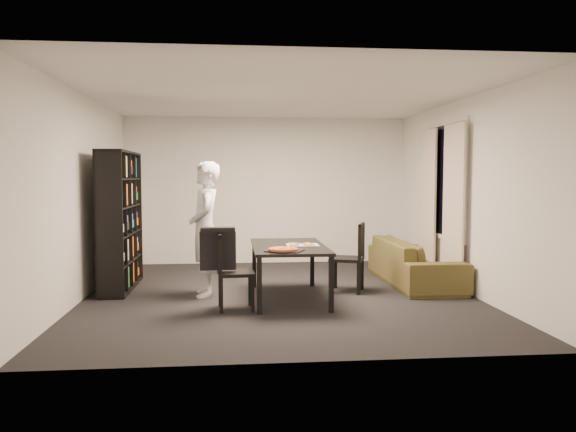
{
  "coord_description": "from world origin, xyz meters",
  "views": [
    {
      "loc": [
        -0.6,
        -7.32,
        1.56
      ],
      "look_at": [
        0.1,
        -0.18,
        1.05
      ],
      "focal_mm": 35.0,
      "sensor_mm": 36.0,
      "label": 1
    }
  ],
  "objects": [
    {
      "name": "draped_jacket",
      "position": [
        -0.78,
        -0.81,
        0.74
      ],
      "size": [
        0.42,
        0.2,
        0.5
      ],
      "rotation": [
        0.0,
        0.0,
        1.63
      ],
      "color": "black",
      "rests_on": "chair_left"
    },
    {
      "name": "sofa",
      "position": [
        2.03,
        0.57,
        0.32
      ],
      "size": [
        0.85,
        2.17,
        0.63
      ],
      "primitive_type": "imported",
      "rotation": [
        0.0,
        0.0,
        1.57
      ],
      "color": "#46431C",
      "rests_on": "room"
    },
    {
      "name": "dining_table",
      "position": [
        0.1,
        -0.28,
        0.62
      ],
      "size": [
        0.91,
        1.64,
        0.68
      ],
      "color": "black",
      "rests_on": "room"
    },
    {
      "name": "chair_right",
      "position": [
        1.01,
        0.06,
        0.53
      ],
      "size": [
        0.56,
        0.56,
        0.93
      ],
      "rotation": [
        0.0,
        0.0,
        -1.92
      ],
      "color": "black",
      "rests_on": "room"
    },
    {
      "name": "curtain_left",
      "position": [
        2.4,
        0.08,
        1.15
      ],
      "size": [
        0.03,
        0.7,
        2.25
      ],
      "primitive_type": "cube",
      "color": "beige",
      "rests_on": "room"
    },
    {
      "name": "person",
      "position": [
        -0.96,
        -0.01,
        0.87
      ],
      "size": [
        0.48,
        0.68,
        1.75
      ],
      "primitive_type": "imported",
      "rotation": [
        0.0,
        0.0,
        -1.47
      ],
      "color": "silver",
      "rests_on": "room"
    },
    {
      "name": "window_frame",
      "position": [
        2.48,
        0.6,
        1.5
      ],
      "size": [
        0.03,
        1.52,
        1.72
      ],
      "primitive_type": "cube",
      "color": "white",
      "rests_on": "room"
    },
    {
      "name": "window_pane",
      "position": [
        2.48,
        0.6,
        1.5
      ],
      "size": [
        0.02,
        1.4,
        1.6
      ],
      "primitive_type": "cube",
      "color": "black",
      "rests_on": "room"
    },
    {
      "name": "kitchen_towel",
      "position": [
        0.27,
        -0.31,
        0.69
      ],
      "size": [
        0.4,
        0.3,
        0.01
      ],
      "primitive_type": "cube",
      "rotation": [
        0.0,
        0.0,
        -0.0
      ],
      "color": "silver",
      "rests_on": "dining_table"
    },
    {
      "name": "bookshelf",
      "position": [
        -2.16,
        0.6,
        0.95
      ],
      "size": [
        0.35,
        1.5,
        1.9
      ],
      "primitive_type": "cube",
      "color": "black",
      "rests_on": "room"
    },
    {
      "name": "curtain_right",
      "position": [
        2.4,
        1.12,
        1.15
      ],
      "size": [
        0.03,
        0.7,
        2.25
      ],
      "primitive_type": "cube",
      "color": "beige",
      "rests_on": "room"
    },
    {
      "name": "room",
      "position": [
        0.0,
        0.0,
        1.3
      ],
      "size": [
        5.01,
        5.51,
        2.61
      ],
      "color": "black",
      "rests_on": "ground"
    },
    {
      "name": "chair_left",
      "position": [
        -0.66,
        -0.8,
        0.51
      ],
      "size": [
        0.44,
        0.44,
        0.9
      ],
      "rotation": [
        0.0,
        0.0,
        1.63
      ],
      "color": "black",
      "rests_on": "room"
    },
    {
      "name": "baking_tray",
      "position": [
        -0.0,
        -0.84,
        0.69
      ],
      "size": [
        0.49,
        0.45,
        0.01
      ],
      "primitive_type": "cube",
      "rotation": [
        0.0,
        0.0,
        -0.41
      ],
      "color": "black",
      "rests_on": "dining_table"
    },
    {
      "name": "pepperoni_pizza",
      "position": [
        -0.03,
        -0.88,
        0.71
      ],
      "size": [
        0.35,
        0.35,
        0.03
      ],
      "rotation": [
        0.0,
        0.0,
        -0.41
      ],
      "color": "brown",
      "rests_on": "dining_table"
    },
    {
      "name": "pizza_slices",
      "position": [
        0.25,
        -0.31,
        0.7
      ],
      "size": [
        0.44,
        0.4,
        0.01
      ],
      "primitive_type": null,
      "rotation": [
        0.0,
        0.0,
        0.29
      ],
      "color": "#C6763D",
      "rests_on": "dining_table"
    }
  ]
}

